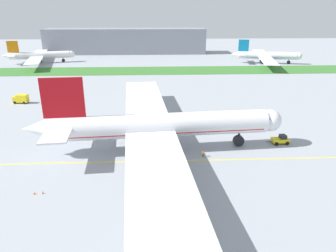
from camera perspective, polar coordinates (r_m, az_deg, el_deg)
The scene contains 12 objects.
ground_plane at distance 69.38m, azimuth -1.11°, elevation -6.41°, with size 600.00×600.00×0.00m, color #9399A0.
apron_taxi_line at distance 69.29m, azimuth -1.10°, elevation -6.44°, with size 280.00×0.36×0.01m, color yellow.
grass_median_strip at distance 172.46m, azimuth -2.11°, elevation 10.13°, with size 320.00×24.00×0.10m, color #38722D.
airliner_foreground at distance 72.25m, azimuth -2.14°, elevation 0.02°, with size 60.31×97.11×17.99m.
pushback_tug at distance 82.56m, azimuth 19.94°, elevation -2.35°, with size 5.96×2.84×2.26m.
ground_crew_wingwalker_port at distance 71.26m, azimuth 6.45°, elevation -4.92°, with size 0.45×0.46×1.57m.
traffic_cone_port_wing at distance 62.65m, azimuth -23.34°, elevation -11.19°, with size 0.36×0.36×0.58m.
traffic_cone_starboard_wing at distance 62.26m, azimuth -22.01°, elevation -11.19°, with size 0.36×0.36×0.58m.
service_truck_baggage_loader at distance 122.75m, azimuth -25.37°, elevation 4.56°, with size 5.36×2.96×3.12m.
parked_airliner_far_left at distance 212.25m, azimuth -22.58°, elevation 11.86°, with size 41.75×67.18×13.74m.
parked_airliner_far_centre at distance 203.91m, azimuth 17.51°, elevation 12.20°, with size 41.68×66.57×14.13m.
terminal_building at distance 243.66m, azimuth -7.72°, elevation 15.18°, with size 117.96×20.00×18.00m, color gray.
Camera 1 is at (-1.48, -61.76, 31.59)m, focal length 33.25 mm.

